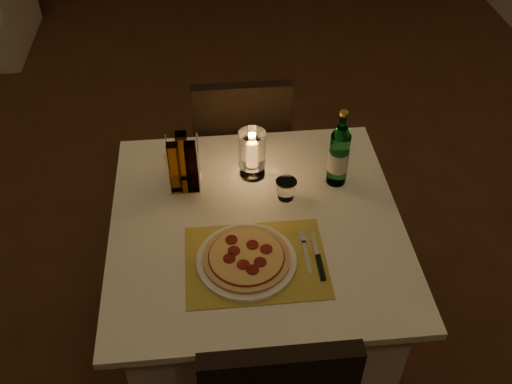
{
  "coord_description": "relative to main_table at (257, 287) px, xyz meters",
  "views": [
    {
      "loc": [
        -0.38,
        -1.81,
        2.14
      ],
      "look_at": [
        -0.25,
        -0.43,
        0.86
      ],
      "focal_mm": 40.0,
      "sensor_mm": 36.0,
      "label": 1
    }
  ],
  "objects": [
    {
      "name": "fork",
      "position": [
        0.14,
        -0.15,
        0.37
      ],
      "size": [
        0.02,
        0.18,
        0.0
      ],
      "color": "silver",
      "rests_on": "placemat"
    },
    {
      "name": "hurricane_candle",
      "position": [
        0.01,
        0.25,
        0.48
      ],
      "size": [
        0.1,
        0.1,
        0.19
      ],
      "color": "white",
      "rests_on": "main_table"
    },
    {
      "name": "knife",
      "position": [
        0.18,
        -0.21,
        0.37
      ],
      "size": [
        0.02,
        0.22,
        0.01
      ],
      "color": "black",
      "rests_on": "placemat"
    },
    {
      "name": "placemat",
      "position": [
        -0.02,
        -0.18,
        0.37
      ],
      "size": [
        0.45,
        0.34,
        0.0
      ],
      "primitive_type": "cube",
      "color": "gold",
      "rests_on": "main_table"
    },
    {
      "name": "tumbler",
      "position": [
        0.12,
        0.11,
        0.4
      ],
      "size": [
        0.08,
        0.08,
        0.08
      ],
      "primitive_type": null,
      "color": "white",
      "rests_on": "main_table"
    },
    {
      "name": "cruet_caddy",
      "position": [
        -0.24,
        0.21,
        0.46
      ],
      "size": [
        0.12,
        0.12,
        0.21
      ],
      "color": "white",
      "rests_on": "main_table"
    },
    {
      "name": "pizza",
      "position": [
        -0.05,
        -0.18,
        0.39
      ],
      "size": [
        0.28,
        0.28,
        0.02
      ],
      "color": "#D8B77F",
      "rests_on": "plate"
    },
    {
      "name": "plate",
      "position": [
        -0.05,
        -0.18,
        0.38
      ],
      "size": [
        0.32,
        0.32,
        0.01
      ],
      "primitive_type": "cylinder",
      "color": "white",
      "rests_on": "placemat"
    },
    {
      "name": "water_bottle",
      "position": [
        0.31,
        0.18,
        0.49
      ],
      "size": [
        0.07,
        0.07,
        0.31
      ],
      "color": "#5DAE77",
      "rests_on": "main_table"
    },
    {
      "name": "chair_far",
      "position": [
        -0.0,
        0.71,
        0.18
      ],
      "size": [
        0.42,
        0.42,
        0.9
      ],
      "color": "black",
      "rests_on": "ground"
    },
    {
      "name": "floor",
      "position": [
        0.25,
        0.45,
        -0.38
      ],
      "size": [
        8.0,
        10.0,
        0.02
      ],
      "primitive_type": "cube",
      "color": "#4C2A18",
      "rests_on": "ground"
    },
    {
      "name": "main_table",
      "position": [
        0.0,
        0.0,
        0.0
      ],
      "size": [
        1.0,
        1.0,
        0.74
      ],
      "color": "white",
      "rests_on": "ground"
    }
  ]
}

